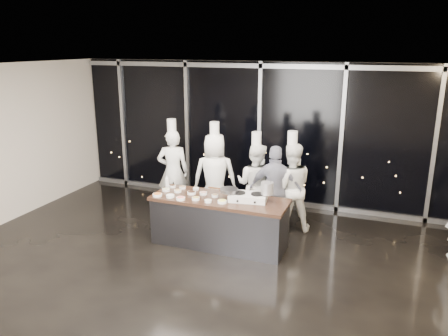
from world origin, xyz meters
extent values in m
plane|color=black|center=(0.00, 0.00, 0.00)|extent=(9.00, 9.00, 0.00)
cube|color=beige|center=(0.00, 3.50, 1.60)|extent=(9.00, 0.02, 3.20)
cube|color=beige|center=(0.00, -3.50, 1.60)|extent=(9.00, 0.02, 3.20)
cube|color=beige|center=(0.00, 0.00, 3.20)|extent=(9.00, 7.00, 0.02)
cube|color=black|center=(0.00, 3.44, 1.60)|extent=(8.90, 0.04, 3.18)
cube|color=gray|center=(0.00, 3.39, 3.10)|extent=(8.90, 0.08, 0.10)
cube|color=gray|center=(0.00, 3.39, 0.05)|extent=(8.90, 0.08, 0.10)
cube|color=gray|center=(-3.60, 3.39, 1.60)|extent=(0.08, 0.08, 3.20)
cube|color=gray|center=(-1.80, 3.39, 1.60)|extent=(0.08, 0.08, 3.20)
cube|color=gray|center=(0.00, 3.39, 1.60)|extent=(0.08, 0.08, 3.20)
cube|color=gray|center=(1.80, 3.39, 1.60)|extent=(0.08, 0.08, 3.20)
cube|color=gray|center=(3.60, 3.39, 1.60)|extent=(0.08, 0.08, 3.20)
cube|color=#333337|center=(0.00, 0.90, 0.42)|extent=(2.40, 0.80, 0.84)
cube|color=#3C2119|center=(0.00, 0.90, 0.87)|extent=(2.46, 0.86, 0.06)
cube|color=silver|center=(0.51, 0.97, 0.96)|extent=(0.70, 0.49, 0.12)
cylinder|color=black|center=(0.36, 0.95, 1.03)|extent=(0.25, 0.25, 0.02)
cylinder|color=black|center=(0.67, 1.00, 1.03)|extent=(0.25, 0.25, 0.02)
cylinder|color=black|center=(0.40, 0.74, 0.95)|extent=(0.04, 0.03, 0.04)
cylinder|color=black|center=(0.69, 0.79, 0.95)|extent=(0.04, 0.03, 0.04)
cylinder|color=slate|center=(0.18, 0.92, 1.07)|extent=(0.37, 0.37, 0.05)
cube|color=#4C2B14|center=(-0.10, 0.88, 1.07)|extent=(0.24, 0.06, 0.02)
cylinder|color=silver|center=(0.84, 1.03, 1.15)|extent=(0.24, 0.24, 0.21)
cylinder|color=white|center=(-1.09, 0.60, 0.92)|extent=(0.17, 0.17, 0.04)
cylinder|color=orange|center=(-1.09, 0.60, 0.94)|extent=(0.14, 0.14, 0.01)
cylinder|color=white|center=(-1.08, 0.91, 0.92)|extent=(0.15, 0.15, 0.04)
cylinder|color=beige|center=(-1.08, 0.91, 0.94)|extent=(0.12, 0.12, 0.01)
cylinder|color=white|center=(-1.07, 1.15, 0.92)|extent=(0.13, 0.13, 0.04)
cylinder|color=#311C0E|center=(-1.07, 1.15, 0.94)|extent=(0.11, 0.11, 0.01)
cylinder|color=white|center=(-0.84, 0.63, 0.92)|extent=(0.15, 0.15, 0.04)
cylinder|color=white|center=(-0.84, 0.63, 0.94)|extent=(0.12, 0.12, 0.01)
cylinder|color=white|center=(-0.84, 0.93, 0.92)|extent=(0.13, 0.13, 0.04)
cylinder|color=tan|center=(-0.84, 0.93, 0.94)|extent=(0.11, 0.11, 0.01)
cylinder|color=white|center=(-0.85, 1.14, 0.92)|extent=(0.13, 0.13, 0.04)
cylinder|color=olive|center=(-0.85, 1.14, 0.94)|extent=(0.10, 0.10, 0.01)
cylinder|color=white|center=(-0.61, 0.58, 0.92)|extent=(0.16, 0.16, 0.04)
cylinder|color=#F57465|center=(-0.61, 0.58, 0.94)|extent=(0.13, 0.13, 0.01)
cylinder|color=white|center=(-0.56, 0.93, 0.92)|extent=(0.16, 0.16, 0.04)
cylinder|color=black|center=(-0.56, 0.93, 0.94)|extent=(0.13, 0.13, 0.01)
cylinder|color=white|center=(-0.58, 1.17, 0.92)|extent=(0.11, 0.11, 0.04)
cylinder|color=silver|center=(-0.58, 1.17, 0.94)|extent=(0.09, 0.09, 0.01)
cylinder|color=white|center=(-0.36, 0.67, 0.92)|extent=(0.14, 0.14, 0.04)
cylinder|color=tan|center=(-0.36, 0.67, 0.94)|extent=(0.11, 0.11, 0.01)
cylinder|color=white|center=(-0.34, 0.98, 0.92)|extent=(0.14, 0.14, 0.04)
cylinder|color=tan|center=(-0.34, 0.98, 0.94)|extent=(0.11, 0.11, 0.01)
cylinder|color=white|center=(-0.10, 0.63, 0.92)|extent=(0.12, 0.12, 0.04)
cylinder|color=beige|center=(-0.10, 0.63, 0.94)|extent=(0.10, 0.10, 0.01)
cylinder|color=white|center=(-0.10, 0.93, 0.92)|extent=(0.12, 0.12, 0.04)
cylinder|color=olive|center=(-0.10, 0.93, 0.94)|extent=(0.10, 0.10, 0.01)
cylinder|color=white|center=(0.14, 0.69, 0.92)|extent=(0.16, 0.16, 0.04)
cylinder|color=#F6EE52|center=(0.14, 0.69, 0.94)|extent=(0.13, 0.13, 0.01)
cylinder|color=silver|center=(-1.14, 1.08, 1.00)|extent=(0.07, 0.07, 0.20)
cone|color=silver|center=(-1.14, 1.08, 1.13)|extent=(0.06, 0.06, 0.07)
imported|color=white|center=(-1.53, 2.09, 0.91)|extent=(0.78, 0.66, 1.82)
cylinder|color=white|center=(-1.53, 2.09, 1.92)|extent=(0.25, 0.25, 0.26)
imported|color=white|center=(-0.55, 2.04, 0.92)|extent=(1.03, 0.84, 1.83)
cylinder|color=white|center=(-0.55, 2.04, 1.93)|extent=(0.24, 0.24, 0.26)
imported|color=white|center=(0.32, 2.07, 0.84)|extent=(0.87, 0.71, 1.68)
cylinder|color=white|center=(0.32, 2.07, 1.78)|extent=(0.21, 0.21, 0.26)
imported|color=#141938|center=(0.80, 1.81, 0.86)|extent=(1.06, 0.55, 1.73)
imported|color=white|center=(1.04, 2.04, 0.88)|extent=(1.03, 0.93, 1.75)
cylinder|color=white|center=(1.04, 2.04, 1.85)|extent=(0.25, 0.25, 0.26)
camera|label=1|loc=(2.69, -5.94, 3.54)|focal=35.00mm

